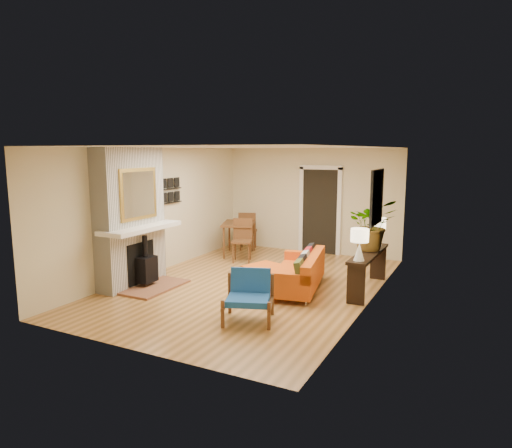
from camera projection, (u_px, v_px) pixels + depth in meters
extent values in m
plane|color=#BC8448|center=(251.00, 285.00, 8.72)|extent=(6.50, 6.50, 0.00)
plane|color=white|center=(251.00, 147.00, 8.30)|extent=(6.50, 6.50, 0.00)
plane|color=beige|center=(311.00, 201.00, 11.37)|extent=(4.50, 0.00, 4.50)
plane|color=beige|center=(130.00, 252.00, 5.65)|extent=(4.50, 0.00, 4.50)
plane|color=beige|center=(156.00, 211.00, 9.51)|extent=(0.00, 6.50, 6.50)
plane|color=beige|center=(372.00, 227.00, 7.51)|extent=(0.00, 6.50, 6.50)
cube|color=black|center=(320.00, 211.00, 11.28)|extent=(0.88, 0.06, 2.10)
cube|color=white|center=(301.00, 210.00, 11.48)|extent=(0.10, 0.08, 2.18)
cube|color=white|center=(339.00, 213.00, 11.05)|extent=(0.10, 0.08, 2.18)
cube|color=white|center=(321.00, 167.00, 11.09)|extent=(1.08, 0.08, 0.10)
cube|color=black|center=(377.00, 197.00, 7.80)|extent=(0.04, 0.85, 0.95)
cube|color=slate|center=(375.00, 197.00, 7.81)|extent=(0.01, 0.70, 0.80)
cube|color=black|center=(167.00, 203.00, 9.79)|extent=(0.06, 0.95, 0.02)
cube|color=black|center=(167.00, 189.00, 9.74)|extent=(0.06, 0.95, 0.02)
cube|color=white|center=(129.00, 188.00, 8.45)|extent=(0.42, 1.50, 1.48)
cube|color=white|center=(132.00, 256.00, 8.66)|extent=(0.42, 1.50, 1.12)
cube|color=white|center=(141.00, 228.00, 8.46)|extent=(0.60, 1.68, 0.08)
cube|color=black|center=(141.00, 263.00, 8.58)|extent=(0.03, 0.72, 0.78)
cube|color=brown|center=(154.00, 287.00, 8.52)|extent=(0.75, 1.30, 0.04)
cube|color=black|center=(146.00, 269.00, 8.55)|extent=(0.30, 0.36, 0.48)
cylinder|color=black|center=(145.00, 246.00, 8.48)|extent=(0.10, 0.10, 0.40)
cube|color=gold|center=(138.00, 194.00, 8.37)|extent=(0.04, 0.95, 0.95)
cube|color=silver|center=(139.00, 194.00, 8.36)|extent=(0.01, 0.82, 0.82)
cylinder|color=silver|center=(270.00, 299.00, 7.74)|extent=(0.04, 0.04, 0.09)
cylinder|color=silver|center=(306.00, 302.00, 7.57)|extent=(0.04, 0.04, 0.09)
cylinder|color=silver|center=(289.00, 274.00, 9.30)|extent=(0.04, 0.04, 0.09)
cylinder|color=silver|center=(319.00, 276.00, 9.13)|extent=(0.04, 0.04, 0.09)
cube|color=#DE4614|center=(297.00, 278.00, 8.41)|extent=(1.14, 1.98, 0.27)
cube|color=#DE4614|center=(314.00, 264.00, 8.28)|extent=(0.54, 1.85, 0.31)
cube|color=#DE4614|center=(287.00, 278.00, 7.56)|extent=(0.81, 0.31, 0.18)
cube|color=#DE4614|center=(304.00, 256.00, 9.18)|extent=(0.81, 0.31, 0.18)
cube|color=#4A5323|center=(300.00, 271.00, 7.63)|extent=(0.24, 0.38, 0.37)
cube|color=black|center=(304.00, 266.00, 7.97)|extent=(0.24, 0.38, 0.37)
cube|color=#ADAEA9|center=(307.00, 261.00, 8.31)|extent=(0.24, 0.38, 0.37)
cube|color=maroon|center=(310.00, 257.00, 8.60)|extent=(0.24, 0.38, 0.37)
cube|color=black|center=(312.00, 253.00, 8.94)|extent=(0.24, 0.38, 0.37)
cylinder|color=silver|center=(245.00, 282.00, 8.81)|extent=(0.04, 0.04, 0.05)
cylinder|color=silver|center=(266.00, 288.00, 8.41)|extent=(0.04, 0.04, 0.05)
cylinder|color=silver|center=(266.00, 277.00, 9.19)|extent=(0.04, 0.04, 0.05)
cylinder|color=silver|center=(286.00, 282.00, 8.79)|extent=(0.04, 0.04, 0.05)
cube|color=#DE4614|center=(266.00, 273.00, 8.77)|extent=(0.88, 0.88, 0.29)
cube|color=brown|center=(226.00, 302.00, 6.87)|extent=(0.29, 0.67, 0.05)
cube|color=brown|center=(223.00, 314.00, 6.58)|extent=(0.06, 0.06, 0.41)
cube|color=brown|center=(230.00, 293.00, 7.16)|extent=(0.06, 0.06, 0.65)
cube|color=brown|center=(271.00, 304.00, 6.79)|extent=(0.29, 0.67, 0.05)
cube|color=brown|center=(269.00, 316.00, 6.50)|extent=(0.06, 0.06, 0.41)
cube|color=brown|center=(272.00, 294.00, 7.09)|extent=(0.06, 0.06, 0.65)
cube|color=blue|center=(248.00, 299.00, 6.82)|extent=(0.78, 0.76, 0.09)
cube|color=blue|center=(251.00, 280.00, 7.06)|extent=(0.63, 0.36, 0.38)
cube|color=brown|center=(239.00, 223.00, 11.10)|extent=(1.08, 1.25, 0.04)
cylinder|color=brown|center=(224.00, 243.00, 10.74)|extent=(0.06, 0.06, 0.76)
cylinder|color=brown|center=(249.00, 244.00, 10.69)|extent=(0.06, 0.06, 0.76)
cylinder|color=brown|center=(229.00, 236.00, 11.64)|extent=(0.06, 0.06, 0.76)
cylinder|color=brown|center=(252.00, 236.00, 11.59)|extent=(0.06, 0.06, 0.76)
cube|color=brown|center=(242.00, 241.00, 10.46)|extent=(0.58, 0.58, 0.04)
cube|color=brown|center=(243.00, 229.00, 10.63)|extent=(0.43, 0.20, 0.49)
cylinder|color=brown|center=(233.00, 253.00, 10.34)|extent=(0.04, 0.04, 0.46)
cylinder|color=brown|center=(249.00, 254.00, 10.31)|extent=(0.04, 0.04, 0.46)
cylinder|color=brown|center=(235.00, 250.00, 10.69)|extent=(0.04, 0.04, 0.46)
cylinder|color=brown|center=(250.00, 250.00, 10.66)|extent=(0.04, 0.04, 0.46)
cube|color=brown|center=(248.00, 231.00, 11.81)|extent=(0.58, 0.58, 0.04)
cube|color=brown|center=(247.00, 222.00, 11.56)|extent=(0.43, 0.20, 0.49)
cylinder|color=brown|center=(240.00, 241.00, 11.69)|extent=(0.04, 0.04, 0.46)
cylinder|color=brown|center=(254.00, 242.00, 11.66)|extent=(0.04, 0.04, 0.46)
cylinder|color=brown|center=(242.00, 239.00, 12.04)|extent=(0.04, 0.04, 0.46)
cylinder|color=brown|center=(255.00, 239.00, 12.01)|extent=(0.04, 0.04, 0.46)
cube|color=black|center=(369.00, 253.00, 8.24)|extent=(0.34, 1.85, 0.05)
cube|color=black|center=(356.00, 285.00, 7.55)|extent=(0.30, 0.04, 0.68)
cube|color=black|center=(378.00, 263.00, 9.04)|extent=(0.30, 0.04, 0.68)
cone|color=white|center=(359.00, 252.00, 7.58)|extent=(0.18, 0.18, 0.30)
cylinder|color=white|center=(359.00, 241.00, 7.55)|extent=(0.03, 0.03, 0.06)
cylinder|color=#FFEABF|center=(360.00, 235.00, 7.53)|extent=(0.30, 0.30, 0.22)
cone|color=white|center=(377.00, 237.00, 8.82)|extent=(0.18, 0.18, 0.30)
cylinder|color=white|center=(378.00, 228.00, 8.79)|extent=(0.03, 0.03, 0.06)
cylinder|color=#FFEABF|center=(378.00, 223.00, 8.77)|extent=(0.30, 0.30, 0.22)
imported|color=#1E5919|center=(372.00, 224.00, 8.34)|extent=(1.09, 1.03, 0.96)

